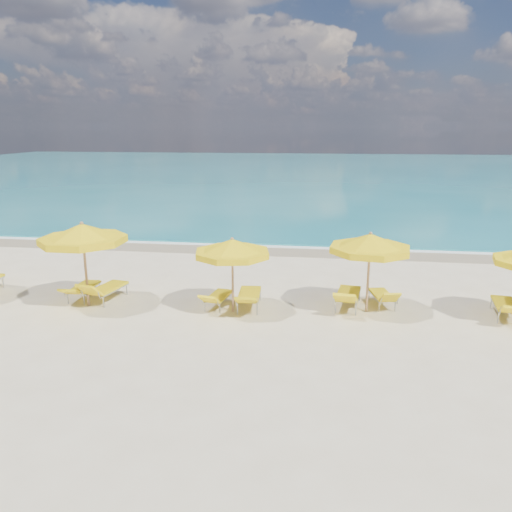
# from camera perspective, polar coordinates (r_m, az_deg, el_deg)

# --- Properties ---
(ground_plane) EXTENTS (120.00, 120.00, 0.00)m
(ground_plane) POSITION_cam_1_polar(r_m,az_deg,el_deg) (15.19, -0.79, -5.80)
(ground_plane) COLOR beige
(ocean) EXTENTS (120.00, 80.00, 0.30)m
(ocean) POSITION_cam_1_polar(r_m,az_deg,el_deg) (62.33, 6.05, 9.61)
(ocean) COLOR #16747C
(ocean) RESTS_ON ground
(wet_sand_band) EXTENTS (120.00, 2.60, 0.01)m
(wet_sand_band) POSITION_cam_1_polar(r_m,az_deg,el_deg) (22.22, 2.12, 0.79)
(wet_sand_band) COLOR tan
(wet_sand_band) RESTS_ON ground
(foam_line) EXTENTS (120.00, 1.20, 0.03)m
(foam_line) POSITION_cam_1_polar(r_m,az_deg,el_deg) (22.99, 2.33, 1.26)
(foam_line) COLOR white
(foam_line) RESTS_ON ground
(whitecap_near) EXTENTS (14.00, 0.36, 0.05)m
(whitecap_near) POSITION_cam_1_polar(r_m,az_deg,el_deg) (32.56, -6.70, 5.12)
(whitecap_near) COLOR white
(whitecap_near) RESTS_ON ground
(whitecap_far) EXTENTS (18.00, 0.30, 0.05)m
(whitecap_far) POSITION_cam_1_polar(r_m,az_deg,el_deg) (38.87, 16.63, 6.14)
(whitecap_far) COLOR white
(whitecap_far) RESTS_ON ground
(umbrella_3) EXTENTS (3.36, 3.36, 2.60)m
(umbrella_3) POSITION_cam_1_polar(r_m,az_deg,el_deg) (15.51, -19.21, 2.35)
(umbrella_3) COLOR tan
(umbrella_3) RESTS_ON ground
(umbrella_4) EXTENTS (2.60, 2.60, 2.24)m
(umbrella_4) POSITION_cam_1_polar(r_m,az_deg,el_deg) (14.25, -2.73, 0.86)
(umbrella_4) COLOR tan
(umbrella_4) RESTS_ON ground
(umbrella_5) EXTENTS (2.87, 2.87, 2.40)m
(umbrella_5) POSITION_cam_1_polar(r_m,az_deg,el_deg) (14.59, 12.91, 1.36)
(umbrella_5) COLOR tan
(umbrella_5) RESTS_ON ground
(lounger_3_left) EXTENTS (0.62, 1.81, 0.68)m
(lounger_3_left) POSITION_cam_1_polar(r_m,az_deg,el_deg) (16.71, -19.10, -3.93)
(lounger_3_left) COLOR #A5A8AD
(lounger_3_left) RESTS_ON ground
(lounger_3_right) EXTENTS (0.96, 1.96, 0.86)m
(lounger_3_right) POSITION_cam_1_polar(r_m,az_deg,el_deg) (16.31, -16.68, -4.12)
(lounger_3_right) COLOR #A5A8AD
(lounger_3_right) RESTS_ON ground
(lounger_4_left) EXTENTS (0.77, 1.68, 0.68)m
(lounger_4_left) POSITION_cam_1_polar(r_m,az_deg,el_deg) (15.13, -4.34, -5.13)
(lounger_4_left) COLOR #A5A8AD
(lounger_4_left) RESTS_ON ground
(lounger_4_right) EXTENTS (0.76, 2.02, 0.76)m
(lounger_4_right) POSITION_cam_1_polar(r_m,az_deg,el_deg) (15.00, -0.80, -5.11)
(lounger_4_right) COLOR #A5A8AD
(lounger_4_right) RESTS_ON ground
(lounger_5_left) EXTENTS (0.92, 2.07, 0.84)m
(lounger_5_left) POSITION_cam_1_polar(r_m,az_deg,el_deg) (15.28, 10.44, -4.96)
(lounger_5_left) COLOR #A5A8AD
(lounger_5_left) RESTS_ON ground
(lounger_5_right) EXTENTS (0.83, 1.65, 0.73)m
(lounger_5_right) POSITION_cam_1_polar(r_m,az_deg,el_deg) (15.66, 14.22, -4.86)
(lounger_5_right) COLOR #A5A8AD
(lounger_5_right) RESTS_ON ground
(lounger_6_left) EXTENTS (0.84, 1.91, 0.74)m
(lounger_6_left) POSITION_cam_1_polar(r_m,az_deg,el_deg) (15.95, 26.59, -5.55)
(lounger_6_left) COLOR #A5A8AD
(lounger_6_left) RESTS_ON ground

